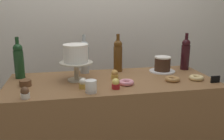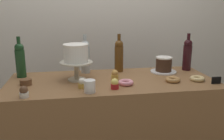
% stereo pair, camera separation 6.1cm
% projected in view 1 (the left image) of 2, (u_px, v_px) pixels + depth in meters
% --- Properties ---
extents(back_wall, '(6.00, 0.05, 2.60)m').
position_uv_depth(back_wall, '(96.00, 19.00, 2.67)').
color(back_wall, silver).
rests_on(back_wall, ground_plane).
extents(display_counter, '(1.58, 0.67, 0.88)m').
position_uv_depth(display_counter, '(112.00, 132.00, 2.02)').
color(display_counter, brown).
rests_on(display_counter, ground_plane).
extents(cake_stand_pedestal, '(0.25, 0.25, 0.15)m').
position_uv_depth(cake_stand_pedestal, '(76.00, 68.00, 1.87)').
color(cake_stand_pedestal, beige).
rests_on(cake_stand_pedestal, display_counter).
extents(white_layer_cake, '(0.19, 0.19, 0.13)m').
position_uv_depth(white_layer_cake, '(76.00, 53.00, 1.84)').
color(white_layer_cake, white).
rests_on(white_layer_cake, cake_stand_pedestal).
extents(silver_serving_platter, '(0.22, 0.22, 0.01)m').
position_uv_depth(silver_serving_platter, '(162.00, 71.00, 2.15)').
color(silver_serving_platter, white).
rests_on(silver_serving_platter, display_counter).
extents(chocolate_round_cake, '(0.14, 0.14, 0.12)m').
position_uv_depth(chocolate_round_cake, '(162.00, 64.00, 2.13)').
color(chocolate_round_cake, '#3D2619').
rests_on(chocolate_round_cake, silver_serving_platter).
extents(wine_bottle_green, '(0.08, 0.08, 0.33)m').
position_uv_depth(wine_bottle_green, '(19.00, 60.00, 1.93)').
color(wine_bottle_green, '#193D1E').
rests_on(wine_bottle_green, display_counter).
extents(wine_bottle_amber, '(0.08, 0.08, 0.33)m').
position_uv_depth(wine_bottle_amber, '(118.00, 55.00, 2.13)').
color(wine_bottle_amber, '#5B3814').
rests_on(wine_bottle_amber, display_counter).
extents(wine_bottle_clear, '(0.08, 0.08, 0.33)m').
position_uv_depth(wine_bottle_clear, '(84.00, 56.00, 2.08)').
color(wine_bottle_clear, '#B2BCC1').
rests_on(wine_bottle_clear, display_counter).
extents(wine_bottle_dark_red, '(0.08, 0.08, 0.33)m').
position_uv_depth(wine_bottle_dark_red, '(185.00, 54.00, 2.19)').
color(wine_bottle_dark_red, black).
rests_on(wine_bottle_dark_red, display_counter).
extents(cupcake_caramel, '(0.06, 0.06, 0.07)m').
position_uv_depth(cupcake_caramel, '(115.00, 75.00, 1.93)').
color(cupcake_caramel, gold).
rests_on(cupcake_caramel, display_counter).
extents(cupcake_lemon, '(0.06, 0.06, 0.07)m').
position_uv_depth(cupcake_lemon, '(116.00, 84.00, 1.70)').
color(cupcake_lemon, red).
rests_on(cupcake_lemon, display_counter).
extents(cupcake_chocolate, '(0.06, 0.06, 0.07)m').
position_uv_depth(cupcake_chocolate, '(25.00, 93.00, 1.52)').
color(cupcake_chocolate, white).
rests_on(cupcake_chocolate, display_counter).
extents(cupcake_vanilla, '(0.06, 0.06, 0.07)m').
position_uv_depth(cupcake_vanilla, '(83.00, 84.00, 1.71)').
color(cupcake_vanilla, gold).
rests_on(cupcake_vanilla, display_counter).
extents(donut_maple, '(0.11, 0.11, 0.03)m').
position_uv_depth(donut_maple, '(172.00, 79.00, 1.88)').
color(donut_maple, '#B27F47').
rests_on(donut_maple, display_counter).
extents(donut_pink, '(0.11, 0.11, 0.03)m').
position_uv_depth(donut_pink, '(126.00, 82.00, 1.79)').
color(donut_pink, pink).
rests_on(donut_pink, display_counter).
extents(donut_glazed, '(0.11, 0.11, 0.03)m').
position_uv_depth(donut_glazed, '(196.00, 78.00, 1.91)').
color(donut_glazed, '#E0C17F').
rests_on(donut_glazed, display_counter).
extents(cookie_stack, '(0.08, 0.08, 0.04)m').
position_uv_depth(cookie_stack, '(25.00, 83.00, 1.76)').
color(cookie_stack, brown).
rests_on(cookie_stack, display_counter).
extents(price_sign_chalkboard, '(0.07, 0.01, 0.05)m').
position_uv_depth(price_sign_chalkboard, '(215.00, 79.00, 1.83)').
color(price_sign_chalkboard, black).
rests_on(price_sign_chalkboard, display_counter).
extents(coffee_cup_ceramic, '(0.08, 0.08, 0.08)m').
position_uv_depth(coffee_cup_ceramic, '(91.00, 86.00, 1.62)').
color(coffee_cup_ceramic, white).
rests_on(coffee_cup_ceramic, display_counter).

